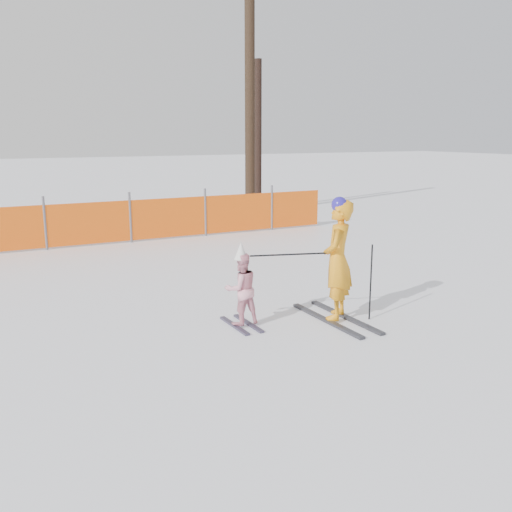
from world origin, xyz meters
The scene contains 6 objects.
ground centered at (0.00, 0.00, 0.00)m, with size 120.00×120.00×0.00m, color white.
adult centered at (1.14, 0.16, 0.89)m, with size 0.73×1.69×1.80m.
child centered at (-0.20, 0.57, 0.55)m, with size 0.50×0.84×1.20m.
ski_poles centered at (1.02, 0.16, 0.78)m, with size 1.68×0.60×1.11m.
safety_fence centered at (-2.16, 7.48, 0.56)m, with size 15.55×0.06×1.25m.
tree_trunks centered at (5.35, 11.01, 3.40)m, with size 0.96×0.98×7.42m.
Camera 1 is at (-3.56, -6.31, 2.66)m, focal length 40.00 mm.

